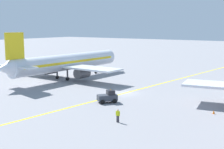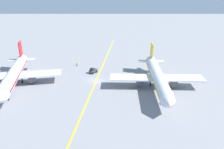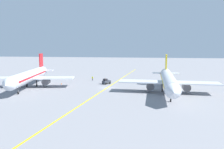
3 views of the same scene
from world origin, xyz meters
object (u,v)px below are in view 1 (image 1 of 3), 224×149
(airplane_at_gate, at_px, (67,62))
(traffic_cone_mid_apron, at_px, (214,112))
(baggage_tug_dark, at_px, (108,97))
(ground_crew_worker, at_px, (118,115))

(airplane_at_gate, height_order, traffic_cone_mid_apron, airplane_at_gate)
(baggage_tug_dark, height_order, traffic_cone_mid_apron, baggage_tug_dark)
(baggage_tug_dark, xyz_separation_m, ground_crew_worker, (6.89, -7.40, 0.01))
(ground_crew_worker, relative_size, traffic_cone_mid_apron, 3.05)
(traffic_cone_mid_apron, bearing_deg, baggage_tug_dark, -168.23)
(traffic_cone_mid_apron, bearing_deg, airplane_at_gate, 165.57)
(airplane_at_gate, relative_size, ground_crew_worker, 21.11)
(baggage_tug_dark, bearing_deg, ground_crew_worker, -47.02)
(airplane_at_gate, relative_size, baggage_tug_dark, 10.74)
(airplane_at_gate, distance_m, traffic_cone_mid_apron, 36.98)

